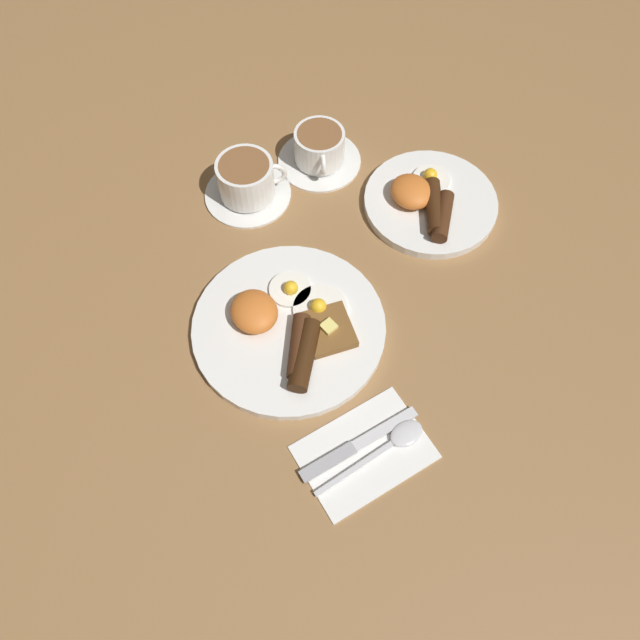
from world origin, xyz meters
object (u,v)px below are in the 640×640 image
at_px(spoon, 396,441).
at_px(teacup_near, 247,182).
at_px(knife, 353,447).
at_px(breakfast_plate_near, 289,326).
at_px(teacup_far, 319,150).
at_px(breakfast_plate_far, 428,201).

bearing_deg(spoon, teacup_near, 83.52).
xyz_separation_m(teacup_near, knife, (0.47, -0.07, -0.03)).
height_order(breakfast_plate_near, teacup_far, teacup_far).
xyz_separation_m(teacup_near, spoon, (0.49, -0.02, -0.02)).
height_order(breakfast_plate_near, spoon, breakfast_plate_near).
bearing_deg(teacup_near, breakfast_plate_far, 55.71).
relative_size(breakfast_plate_near, knife, 1.58).
height_order(breakfast_plate_far, knife, breakfast_plate_far).
relative_size(breakfast_plate_far, teacup_near, 1.52).
bearing_deg(breakfast_plate_far, spoon, -40.28).
distance_m(breakfast_plate_near, spoon, 0.23).
bearing_deg(teacup_far, knife, -24.48).
bearing_deg(teacup_far, spoon, -18.06).
bearing_deg(breakfast_plate_far, teacup_near, -124.29).
distance_m(breakfast_plate_far, knife, 0.44).
height_order(breakfast_plate_far, teacup_near, teacup_near).
xyz_separation_m(teacup_far, knife, (0.47, -0.22, -0.02)).
bearing_deg(breakfast_plate_near, spoon, 10.99).
height_order(breakfast_plate_far, teacup_far, teacup_far).
relative_size(breakfast_plate_near, teacup_near, 1.96).
distance_m(teacup_near, spoon, 0.49).
bearing_deg(spoon, breakfast_plate_near, 96.82).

